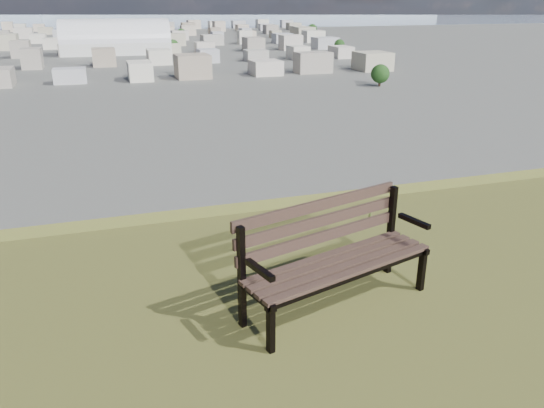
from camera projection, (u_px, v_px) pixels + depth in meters
name	position (u px, v px, depth m)	size (l,w,h in m)	color
park_bench	(332.00, 250.00, 4.85)	(1.95, 1.09, 0.97)	#402C24
arena	(116.00, 43.00, 284.18)	(57.19, 25.94, 23.77)	silver
city_blocks	(95.00, 37.00, 361.18)	(395.00, 361.00, 7.00)	beige
city_trees	(45.00, 44.00, 286.19)	(406.52, 387.20, 9.98)	#312218
bay_water	(92.00, 18.00, 811.14)	(2400.00, 700.00, 0.12)	#8F9EB6
far_hills	(62.00, 0.00, 1230.87)	(2050.00, 340.00, 60.00)	#A1B5C8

